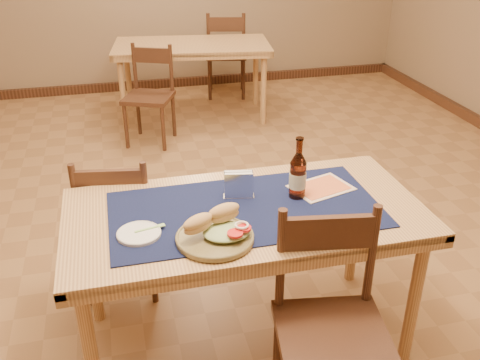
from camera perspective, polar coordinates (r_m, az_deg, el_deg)
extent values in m
cube|color=#9A6D43|center=(3.46, -2.80, -7.48)|extent=(6.00, 7.00, 0.02)
cylinder|color=tan|center=(2.33, -15.60, -17.62)|extent=(0.06, 0.06, 0.71)
cylinder|color=tan|center=(2.63, 18.08, -12.00)|extent=(0.06, 0.06, 0.71)
cylinder|color=tan|center=(2.83, -15.59, -8.55)|extent=(0.06, 0.06, 0.71)
cylinder|color=tan|center=(3.08, 12.16, -4.88)|extent=(0.06, 0.06, 0.71)
cube|color=tan|center=(2.40, 0.57, -3.61)|extent=(1.60, 0.80, 0.04)
cube|color=#10173D|center=(2.39, 0.57, -3.13)|extent=(1.20, 0.60, 0.01)
cube|color=#492A1A|center=(6.57, -8.88, 10.10)|extent=(6.00, 0.06, 0.10)
cylinder|color=tan|center=(5.27, -12.38, 8.94)|extent=(0.06, 0.06, 0.71)
cylinder|color=tan|center=(5.29, 2.52, 9.61)|extent=(0.06, 0.06, 0.71)
cylinder|color=tan|center=(5.84, -11.84, 10.78)|extent=(0.06, 0.06, 0.71)
cylinder|color=tan|center=(5.85, 1.68, 11.39)|extent=(0.06, 0.06, 0.71)
cube|color=tan|center=(5.42, -5.17, 14.09)|extent=(1.60, 0.96, 0.04)
cylinder|color=#492A1A|center=(3.24, -8.89, -5.83)|extent=(0.03, 0.03, 0.43)
cylinder|color=#492A1A|center=(3.28, -14.85, -5.96)|extent=(0.03, 0.03, 0.43)
cylinder|color=#492A1A|center=(2.96, -9.29, -9.44)|extent=(0.03, 0.03, 0.43)
cylinder|color=#492A1A|center=(3.01, -15.85, -9.51)|extent=(0.03, 0.03, 0.43)
cube|color=#492A1A|center=(3.00, -12.62, -4.28)|extent=(0.46, 0.46, 0.04)
cube|color=#492A1A|center=(2.69, -13.78, -0.26)|extent=(0.34, 0.08, 0.13)
cylinder|color=#492A1A|center=(2.72, -9.97, -2.25)|extent=(0.03, 0.03, 0.44)
cylinder|color=#492A1A|center=(2.77, -17.00, -2.46)|extent=(0.03, 0.03, 0.44)
cylinder|color=#492A1A|center=(2.46, 4.01, -17.57)|extent=(0.04, 0.04, 0.46)
cylinder|color=#492A1A|center=(2.53, 12.69, -16.72)|extent=(0.04, 0.04, 0.46)
cube|color=#492A1A|center=(2.20, 9.90, -16.22)|extent=(0.50, 0.50, 0.04)
cube|color=#492A1A|center=(2.13, 9.44, -5.56)|extent=(0.37, 0.09, 0.14)
cylinder|color=#492A1A|center=(2.17, 4.37, -8.57)|extent=(0.04, 0.04, 0.47)
cylinder|color=#492A1A|center=(2.25, 13.83, -7.90)|extent=(0.04, 0.04, 0.47)
cylinder|color=#492A1A|center=(4.87, -12.08, 5.68)|extent=(0.03, 0.03, 0.43)
cylinder|color=#492A1A|center=(4.76, -8.20, 5.50)|extent=(0.03, 0.03, 0.43)
cylinder|color=#492A1A|center=(5.17, -10.78, 7.08)|extent=(0.03, 0.03, 0.43)
cylinder|color=#492A1A|center=(5.07, -7.10, 6.94)|extent=(0.03, 0.03, 0.43)
cube|color=#492A1A|center=(4.89, -9.74, 8.67)|extent=(0.52, 0.52, 0.04)
cube|color=#492A1A|center=(4.97, -9.39, 12.98)|extent=(0.33, 0.16, 0.13)
cylinder|color=#492A1A|center=(5.05, -11.18, 11.73)|extent=(0.03, 0.03, 0.44)
cylinder|color=#492A1A|center=(4.95, -7.36, 11.69)|extent=(0.03, 0.03, 0.44)
cylinder|color=#492A1A|center=(6.40, 0.25, 11.68)|extent=(0.04, 0.04, 0.47)
cylinder|color=#492A1A|center=(6.40, -3.18, 11.64)|extent=(0.04, 0.04, 0.47)
cylinder|color=#492A1A|center=(6.04, 0.36, 10.72)|extent=(0.04, 0.04, 0.47)
cylinder|color=#492A1A|center=(6.04, -3.26, 10.67)|extent=(0.04, 0.04, 0.47)
cube|color=#492A1A|center=(6.16, -1.48, 13.29)|extent=(0.52, 0.52, 0.04)
cube|color=#492A1A|center=(5.88, -1.52, 16.27)|extent=(0.37, 0.11, 0.15)
cylinder|color=#492A1A|center=(5.91, 0.38, 15.09)|extent=(0.04, 0.04, 0.48)
cylinder|color=#492A1A|center=(5.91, -3.38, 15.05)|extent=(0.04, 0.04, 0.48)
cylinder|color=olive|center=(2.18, -2.70, -6.18)|extent=(0.32, 0.32, 0.02)
torus|color=olive|center=(2.17, -2.70, -6.02)|extent=(0.32, 0.32, 0.01)
ellipsoid|color=#A5BE83|center=(2.16, -1.45, -5.55)|extent=(0.19, 0.16, 0.03)
ellipsoid|color=tan|center=(2.13, -4.50, -4.70)|extent=(0.15, 0.12, 0.08)
ellipsoid|color=tan|center=(2.20, -1.72, -3.55)|extent=(0.15, 0.10, 0.08)
cylinder|color=red|center=(2.11, -0.52, -5.72)|extent=(0.06, 0.06, 0.01)
cylinder|color=red|center=(2.15, 0.42, -5.15)|extent=(0.06, 0.06, 0.01)
torus|color=white|center=(2.14, 0.17, -4.83)|extent=(0.06, 0.06, 0.01)
cylinder|color=white|center=(2.25, -10.73, -5.64)|extent=(0.18, 0.18, 0.01)
torus|color=white|center=(2.24, -10.74, -5.53)|extent=(0.18, 0.18, 0.01)
cube|color=#99D172|center=(2.25, -9.95, -5.18)|extent=(0.10, 0.03, 0.00)
cube|color=#99D172|center=(2.27, -8.39, -4.81)|extent=(0.03, 0.03, 0.00)
cylinder|color=#441A0C|center=(2.46, 6.16, 0.01)|extent=(0.08, 0.08, 0.17)
cone|color=#441A0C|center=(2.42, 6.28, 2.30)|extent=(0.08, 0.08, 0.05)
cylinder|color=#441A0C|center=(2.39, 6.35, 3.54)|extent=(0.03, 0.03, 0.07)
cylinder|color=#441A0C|center=(2.38, 6.40, 4.40)|extent=(0.04, 0.04, 0.01)
cylinder|color=beige|center=(2.46, 6.16, 0.01)|extent=(0.08, 0.08, 0.07)
cube|color=white|center=(2.49, -0.14, -1.72)|extent=(0.15, 0.08, 0.00)
cube|color=white|center=(2.44, -0.12, -0.68)|extent=(0.13, 0.03, 0.12)
cube|color=white|center=(2.48, -0.16, -0.19)|extent=(0.13, 0.03, 0.12)
cube|color=white|center=(2.46, -0.14, -0.54)|extent=(0.13, 0.06, 0.11)
cube|color=#4094CF|center=(2.44, -0.12, -0.51)|extent=(0.09, 0.02, 0.04)
cube|color=beige|center=(2.59, 8.64, -0.80)|extent=(0.32, 0.27, 0.00)
cube|color=#D86737|center=(2.59, 8.65, -0.75)|extent=(0.28, 0.23, 0.00)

